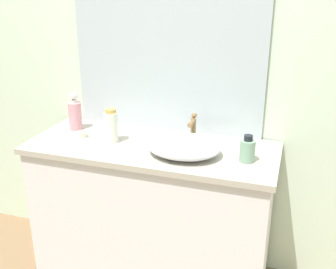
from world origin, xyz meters
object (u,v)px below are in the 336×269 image
Objects in this scene: lotion_bottle at (247,150)px; candle_jar at (82,134)px; soap_dispenser at (75,114)px; perfume_bottle at (111,126)px; sink_basin at (184,146)px.

lotion_bottle is 0.91m from candle_jar.
lotion_bottle is (1.01, -0.14, -0.03)m from soap_dispenser.
lotion_bottle is at bearing -2.31° from candle_jar.
perfume_bottle is 0.20m from candle_jar.
sink_basin is at bearing -177.00° from lotion_bottle.
lotion_bottle reaches higher than sink_basin.
sink_basin is 0.72m from soap_dispenser.
candle_jar is at bearing 174.95° from sink_basin.
perfume_bottle is at bearing -22.55° from soap_dispenser.
sink_basin is 0.60m from candle_jar.
candle_jar is (0.10, -0.11, -0.08)m from soap_dispenser.
soap_dispenser reaches higher than lotion_bottle.
lotion_bottle is at bearing 3.00° from sink_basin.
sink_basin is 2.01× the size of perfume_bottle.
soap_dispenser is 1.02m from lotion_bottle.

